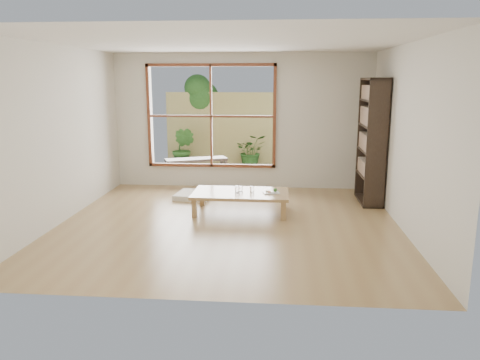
% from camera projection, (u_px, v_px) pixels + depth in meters
% --- Properties ---
extents(ground, '(5.00, 5.00, 0.00)m').
position_uv_depth(ground, '(229.00, 223.00, 6.98)').
color(ground, '#A48352').
rests_on(ground, ground).
extents(low_table, '(1.54, 0.88, 0.33)m').
position_uv_depth(low_table, '(241.00, 194.00, 7.50)').
color(low_table, '#9A754A').
rests_on(low_table, ground).
extents(floor_cushion, '(0.70, 0.70, 0.09)m').
position_uv_depth(floor_cushion, '(194.00, 195.00, 8.48)').
color(floor_cushion, white).
rests_on(floor_cushion, ground).
extents(bookshelf, '(0.34, 0.96, 2.13)m').
position_uv_depth(bookshelf, '(372.00, 141.00, 8.00)').
color(bookshelf, '#31251B').
rests_on(bookshelf, ground).
extents(glass_tall, '(0.07, 0.07, 0.12)m').
position_uv_depth(glass_tall, '(237.00, 189.00, 7.41)').
color(glass_tall, silver).
rests_on(glass_tall, low_table).
extents(glass_mid, '(0.07, 0.07, 0.09)m').
position_uv_depth(glass_mid, '(252.00, 189.00, 7.48)').
color(glass_mid, silver).
rests_on(glass_mid, low_table).
extents(glass_short, '(0.07, 0.07, 0.09)m').
position_uv_depth(glass_short, '(240.00, 189.00, 7.53)').
color(glass_short, silver).
rests_on(glass_short, low_table).
extents(glass_small, '(0.06, 0.06, 0.08)m').
position_uv_depth(glass_small, '(237.00, 189.00, 7.51)').
color(glass_small, silver).
rests_on(glass_small, low_table).
extents(food_tray, '(0.28, 0.23, 0.08)m').
position_uv_depth(food_tray, '(272.00, 192.00, 7.42)').
color(food_tray, white).
rests_on(food_tray, low_table).
extents(deck, '(2.80, 2.00, 0.05)m').
position_uv_depth(deck, '(219.00, 175.00, 10.49)').
color(deck, '#3E362D').
rests_on(deck, ground).
extents(garden_bench, '(1.36, 0.87, 0.42)m').
position_uv_depth(garden_bench, '(196.00, 161.00, 10.05)').
color(garden_bench, '#31251B').
rests_on(garden_bench, deck).
extents(bamboo_fence, '(2.80, 0.06, 1.80)m').
position_uv_depth(bamboo_fence, '(224.00, 130.00, 11.27)').
color(bamboo_fence, tan).
rests_on(bamboo_fence, ground).
extents(shrub_right, '(0.81, 0.74, 0.80)m').
position_uv_depth(shrub_right, '(251.00, 151.00, 11.16)').
color(shrub_right, '#2F6425').
rests_on(shrub_right, deck).
extents(shrub_left, '(0.66, 0.59, 0.98)m').
position_uv_depth(shrub_left, '(183.00, 149.00, 10.92)').
color(shrub_left, '#2F6425').
rests_on(shrub_left, deck).
extents(garden_tree, '(1.04, 0.85, 2.22)m').
position_uv_depth(garden_tree, '(198.00, 99.00, 11.47)').
color(garden_tree, '#4C3D2D').
rests_on(garden_tree, ground).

